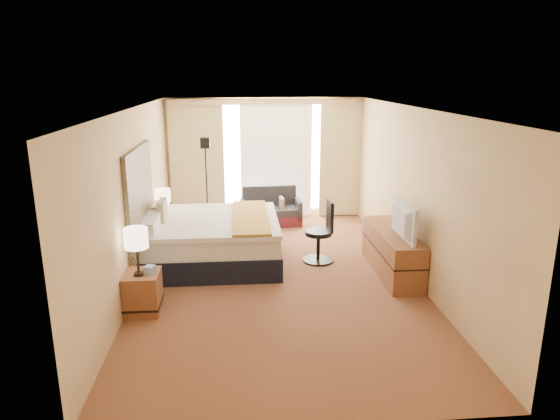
{
  "coord_description": "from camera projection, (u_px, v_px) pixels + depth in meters",
  "views": [
    {
      "loc": [
        -0.57,
        -7.27,
        3.07
      ],
      "look_at": [
        0.08,
        0.4,
        0.97
      ],
      "focal_mm": 32.0,
      "sensor_mm": 36.0,
      "label": 1
    }
  ],
  "objects": [
    {
      "name": "ceiling",
      "position": [
        277.0,
        108.0,
        7.16
      ],
      "size": [
        4.2,
        7.0,
        0.02
      ],
      "primitive_type": "cube",
      "color": "silver",
      "rests_on": "wall_back"
    },
    {
      "name": "floor_lamp",
      "position": [
        206.0,
        167.0,
        9.6
      ],
      "size": [
        0.24,
        0.24,
        1.91
      ],
      "color": "black",
      "rests_on": "floor"
    },
    {
      "name": "floor",
      "position": [
        277.0,
        276.0,
        7.84
      ],
      "size": [
        4.2,
        7.0,
        0.02
      ],
      "primitive_type": "cube",
      "color": "maroon",
      "rests_on": "ground"
    },
    {
      "name": "lamp_right",
      "position": [
        163.0,
        196.0,
        8.81
      ],
      "size": [
        0.27,
        0.27,
        0.57
      ],
      "color": "black",
      "rests_on": "nightstand_right"
    },
    {
      "name": "nightstand_right",
      "position": [
        168.0,
        234.0,
        9.01
      ],
      "size": [
        0.45,
        0.52,
        0.55
      ],
      "primitive_type": "cube",
      "color": "#965D36",
      "rests_on": "floor"
    },
    {
      "name": "wall_left",
      "position": [
        135.0,
        199.0,
        7.33
      ],
      "size": [
        0.02,
        7.0,
        2.6
      ],
      "primitive_type": "cube",
      "color": "#E0CA88",
      "rests_on": "ground"
    },
    {
      "name": "tissue_box",
      "position": [
        150.0,
        270.0,
        6.5
      ],
      "size": [
        0.16,
        0.16,
        0.11
      ],
      "primitive_type": "cube",
      "rotation": [
        0.0,
        0.0,
        -0.38
      ],
      "color": "#849DCD",
      "rests_on": "nightstand_left"
    },
    {
      "name": "headboard",
      "position": [
        140.0,
        197.0,
        7.53
      ],
      "size": [
        0.06,
        1.85,
        1.5
      ],
      "primitive_type": "cube",
      "color": "black",
      "rests_on": "wall_left"
    },
    {
      "name": "media_dresser",
      "position": [
        392.0,
        252.0,
        7.9
      ],
      "size": [
        0.5,
        1.8,
        0.7
      ],
      "primitive_type": "cube",
      "color": "#965D36",
      "rests_on": "floor"
    },
    {
      "name": "wall_front",
      "position": [
        310.0,
        295.0,
        4.14
      ],
      "size": [
        4.2,
        0.02,
        2.6
      ],
      "primitive_type": "cube",
      "color": "#E0CA88",
      "rests_on": "ground"
    },
    {
      "name": "window",
      "position": [
        276.0,
        158.0,
        10.85
      ],
      "size": [
        2.3,
        0.02,
        2.3
      ],
      "primitive_type": "cube",
      "color": "white",
      "rests_on": "wall_back"
    },
    {
      "name": "curtains",
      "position": [
        265.0,
        154.0,
        10.73
      ],
      "size": [
        4.12,
        0.19,
        2.56
      ],
      "color": "beige",
      "rests_on": "floor"
    },
    {
      "name": "desk_chair",
      "position": [
        322.0,
        235.0,
        8.37
      ],
      "size": [
        0.51,
        0.51,
        1.06
      ],
      "rotation": [
        0.0,
        0.0,
        0.01
      ],
      "color": "black",
      "rests_on": "floor"
    },
    {
      "name": "bed",
      "position": [
        211.0,
        239.0,
        8.36
      ],
      "size": [
        2.24,
        2.05,
        1.09
      ],
      "color": "black",
      "rests_on": "floor"
    },
    {
      "name": "loveseat",
      "position": [
        271.0,
        212.0,
        10.55
      ],
      "size": [
        1.28,
        0.74,
        0.78
      ],
      "rotation": [
        0.0,
        0.0,
        0.06
      ],
      "color": "maroon",
      "rests_on": "floor"
    },
    {
      "name": "lamp_left",
      "position": [
        136.0,
        239.0,
        6.33
      ],
      "size": [
        0.3,
        0.3,
        0.64
      ],
      "color": "black",
      "rests_on": "nightstand_left"
    },
    {
      "name": "television",
      "position": [
        398.0,
        220.0,
        7.41
      ],
      "size": [
        0.14,
        0.95,
        0.54
      ],
      "primitive_type": "imported",
      "rotation": [
        0.0,
        0.0,
        1.58
      ],
      "color": "black",
      "rests_on": "media_dresser"
    },
    {
      "name": "wall_right",
      "position": [
        413.0,
        193.0,
        7.67
      ],
      "size": [
        0.02,
        7.0,
        2.6
      ],
      "primitive_type": "cube",
      "color": "#E0CA88",
      "rests_on": "ground"
    },
    {
      "name": "wall_back",
      "position": [
        264.0,
        158.0,
        10.87
      ],
      "size": [
        4.2,
        0.02,
        2.6
      ],
      "primitive_type": "cube",
      "color": "#E0CA88",
      "rests_on": "ground"
    },
    {
      "name": "nightstand_left",
      "position": [
        143.0,
        292.0,
        6.61
      ],
      "size": [
        0.45,
        0.52,
        0.55
      ],
      "primitive_type": "cube",
      "color": "#965D36",
      "rests_on": "floor"
    },
    {
      "name": "telephone",
      "position": [
        172.0,
        216.0,
        9.03
      ],
      "size": [
        0.21,
        0.17,
        0.07
      ],
      "primitive_type": "cube",
      "rotation": [
        0.0,
        0.0,
        -0.18
      ],
      "color": "black",
      "rests_on": "nightstand_right"
    }
  ]
}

